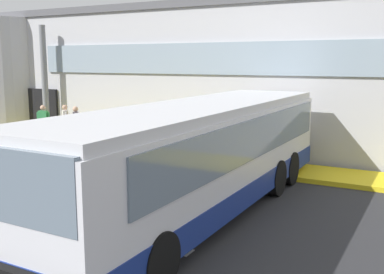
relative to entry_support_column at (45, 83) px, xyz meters
name	(u,v)px	position (x,y,z in m)	size (l,w,h in m)	color
ground_plane	(101,193)	(7.59, -5.40, -2.74)	(80.00, 90.00, 0.02)	#2B2B2D
bay_paint_stripes	(39,266)	(9.59, -9.60, -2.72)	(4.40, 3.96, 0.01)	silver
terminal_building	(238,75)	(6.90, 6.26, 0.29)	(25.48, 13.80, 6.05)	#B7B7BC
boarding_curb	(184,159)	(7.59, -0.60, -2.65)	(27.68, 2.00, 0.15)	yellow
entry_support_column	(45,83)	(0.00, 0.00, 0.00)	(0.28, 0.28, 5.15)	slate
bus_main_foreground	(200,160)	(10.84, -5.58, -1.39)	(3.12, 11.59, 2.70)	silver
passenger_near_column	(44,122)	(0.80, -0.96, -1.65)	(0.56, 0.33, 1.68)	#2D2D33
passenger_by_doorway	(65,122)	(1.51, -0.38, -1.65)	(0.49, 0.41, 1.68)	#1E2338
passenger_at_curb_edge	(76,124)	(2.42, -0.70, -1.65)	(0.41, 0.48, 1.68)	#1E2338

